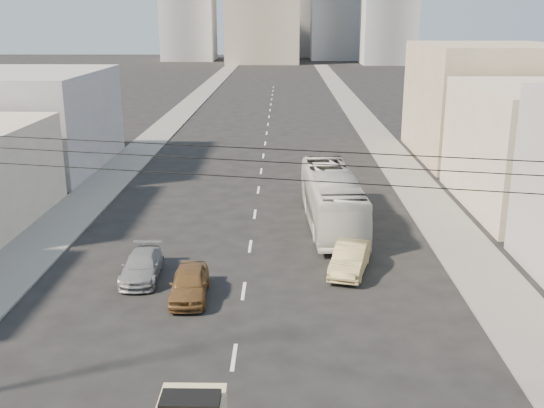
{
  "coord_description": "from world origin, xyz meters",
  "views": [
    {
      "loc": [
        1.79,
        -13.13,
        12.19
      ],
      "look_at": [
        1.28,
        16.44,
        3.5
      ],
      "focal_mm": 42.0,
      "sensor_mm": 36.0,
      "label": 1
    }
  ],
  "objects_px": {
    "city_bus": "(332,198)",
    "sedan_grey": "(142,266)",
    "sedan_brown": "(189,283)",
    "sedan_tan": "(350,258)"
  },
  "relations": [
    {
      "from": "city_bus",
      "to": "sedan_tan",
      "type": "height_order",
      "value": "city_bus"
    },
    {
      "from": "city_bus",
      "to": "sedan_grey",
      "type": "distance_m",
      "value": 13.01
    },
    {
      "from": "sedan_brown",
      "to": "sedan_grey",
      "type": "height_order",
      "value": "sedan_brown"
    },
    {
      "from": "sedan_tan",
      "to": "city_bus",
      "type": "bearing_deg",
      "value": 107.83
    },
    {
      "from": "sedan_brown",
      "to": "sedan_grey",
      "type": "distance_m",
      "value": 3.44
    },
    {
      "from": "city_bus",
      "to": "sedan_grey",
      "type": "relative_size",
      "value": 2.77
    },
    {
      "from": "sedan_grey",
      "to": "sedan_brown",
      "type": "bearing_deg",
      "value": -42.97
    },
    {
      "from": "city_bus",
      "to": "sedan_grey",
      "type": "bearing_deg",
      "value": -141.9
    },
    {
      "from": "sedan_tan",
      "to": "sedan_brown",
      "type": "bearing_deg",
      "value": -142.3
    },
    {
      "from": "city_bus",
      "to": "sedan_tan",
      "type": "relative_size",
      "value": 2.74
    }
  ]
}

